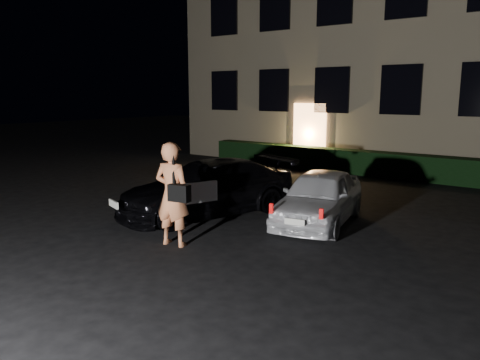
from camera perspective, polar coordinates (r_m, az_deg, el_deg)
The scene contains 6 objects.
ground at distance 8.22m, azimuth -7.40°, elevation -10.02°, with size 80.00×80.00×0.00m, color black.
building at distance 21.40m, azimuth 23.08°, elevation 18.09°, with size 20.00×8.11×12.00m.
hedge at distance 17.04m, azimuth 18.03°, elevation 1.72°, with size 15.00×0.70×0.85m, color black.
sedan at distance 11.20m, azimuth -3.95°, elevation -0.97°, with size 3.14×4.82×1.30m.
hatch at distance 10.59m, azimuth 9.67°, elevation -2.03°, with size 2.11×3.74×1.20m.
man at distance 8.92m, azimuth -8.21°, elevation -1.71°, with size 0.89×0.60×1.99m.
Camera 1 is at (5.43, -5.47, 2.86)m, focal length 35.00 mm.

